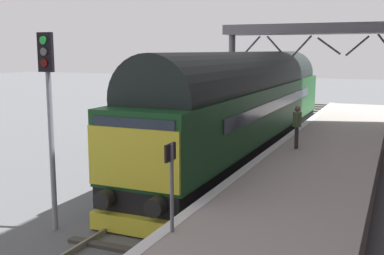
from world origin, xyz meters
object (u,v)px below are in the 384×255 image
diesel_locomotive (247,102)px  waiting_passenger (297,123)px  signal_post_mid (49,107)px  platform_number_sign (171,174)px

diesel_locomotive → waiting_passenger: 3.27m
diesel_locomotive → signal_post_mid: bearing=-101.6°
diesel_locomotive → platform_number_sign: diesel_locomotive is taller
diesel_locomotive → platform_number_sign: (1.92, -11.58, -0.24)m
waiting_passenger → diesel_locomotive: bearing=47.4°
signal_post_mid → waiting_passenger: bearing=60.9°
signal_post_mid → platform_number_sign: (4.05, -1.17, -1.04)m
platform_number_sign → waiting_passenger: bearing=86.1°
diesel_locomotive → waiting_passenger: size_ratio=12.30×
diesel_locomotive → waiting_passenger: (2.58, -1.95, -0.50)m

